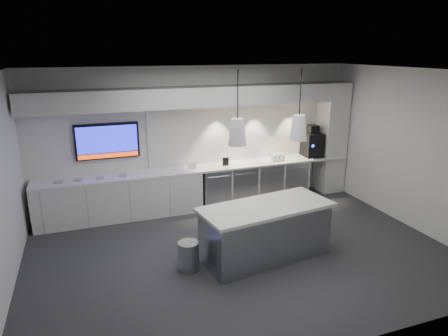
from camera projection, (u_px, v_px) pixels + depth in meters
name	position (u px, v px, depth m)	size (l,w,h in m)	color
floor	(240.00, 252.00, 6.82)	(7.00, 7.00, 0.00)	#313134
ceiling	(243.00, 72.00, 5.96)	(7.00, 7.00, 0.00)	black
wall_back	(198.00, 137.00, 8.64)	(7.00, 7.00, 0.00)	white
wall_front	(333.00, 232.00, 4.14)	(7.00, 7.00, 0.00)	white
wall_right	(413.00, 150.00, 7.53)	(7.00, 7.00, 0.00)	white
back_counter	(203.00, 168.00, 8.53)	(6.80, 0.65, 0.04)	white
left_base_cabinets	(121.00, 198.00, 8.09)	(3.30, 0.63, 0.86)	silver
fridge_unit_a	(214.00, 187.00, 8.74)	(0.60, 0.61, 0.85)	#9A9CA2
fridge_unit_b	(241.00, 184.00, 8.95)	(0.60, 0.61, 0.85)	#9A9CA2
fridge_unit_c	(266.00, 181.00, 9.15)	(0.60, 0.61, 0.85)	#9A9CA2
fridge_unit_d	(290.00, 178.00, 9.35)	(0.60, 0.61, 0.85)	#9A9CA2
backsplash	(249.00, 131.00, 9.00)	(4.60, 0.03, 1.30)	silver
soffit	(201.00, 96.00, 8.12)	(6.90, 0.60, 0.40)	silver
column	(331.00, 138.00, 9.47)	(0.55, 0.55, 2.60)	silver
wall_tv	(107.00, 141.00, 7.96)	(1.25, 0.07, 0.72)	black
island	(265.00, 231.00, 6.53)	(2.27, 1.22, 0.91)	#9A9CA2
bin	(188.00, 256.00, 6.22)	(0.33, 0.33, 0.46)	#9A9CA2
coffee_machine	(312.00, 144.00, 9.33)	(0.43, 0.59, 0.73)	black
sign_black	(226.00, 162.00, 8.62)	(0.14, 0.02, 0.18)	black
sign_white	(192.00, 166.00, 8.39)	(0.18, 0.02, 0.14)	white
cup_cluster	(278.00, 158.00, 8.98)	(0.29, 0.18, 0.16)	white
tray_a	(59.00, 182.00, 7.56)	(0.16, 0.16, 0.03)	#9C9C9C
tray_b	(78.00, 180.00, 7.67)	(0.16, 0.16, 0.03)	#9C9C9C
tray_c	(100.00, 178.00, 7.77)	(0.16, 0.16, 0.03)	#9C9C9C
tray_d	(123.00, 175.00, 7.95)	(0.16, 0.16, 0.03)	#9C9C9C
pendant_left	(237.00, 132.00, 5.88)	(0.28, 0.28, 1.10)	silver
pendant_right	(299.00, 127.00, 6.21)	(0.28, 0.28, 1.10)	silver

